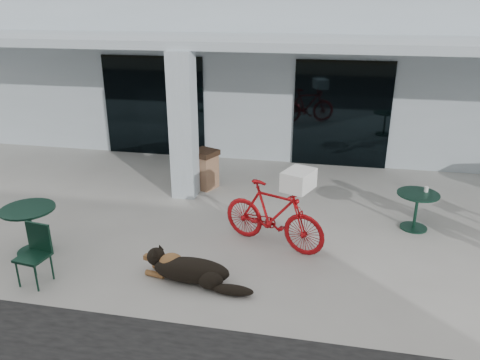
% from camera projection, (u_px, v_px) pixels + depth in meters
% --- Properties ---
extents(ground, '(80.00, 80.00, 0.00)m').
position_uv_depth(ground, '(230.00, 252.00, 8.06)').
color(ground, '#ADABA3').
rests_on(ground, ground).
extents(building, '(22.00, 7.00, 4.50)m').
position_uv_depth(building, '(286.00, 60.00, 15.02)').
color(building, '#B3C0CB').
rests_on(building, ground).
extents(storefront_glass_left, '(2.80, 0.06, 2.70)m').
position_uv_depth(storefront_glass_left, '(154.00, 106.00, 12.71)').
color(storefront_glass_left, black).
rests_on(storefront_glass_left, ground).
extents(storefront_glass_right, '(2.40, 0.06, 2.70)m').
position_uv_depth(storefront_glass_right, '(341.00, 115.00, 11.80)').
color(storefront_glass_right, black).
rests_on(storefront_glass_right, ground).
extents(column, '(0.50, 0.50, 3.12)m').
position_uv_depth(column, '(183.00, 127.00, 9.87)').
color(column, '#B3C0CB').
rests_on(column, ground).
extents(overhang, '(22.00, 2.80, 0.18)m').
position_uv_depth(overhang, '(264.00, 42.00, 10.19)').
color(overhang, '#B3C0CB').
rests_on(overhang, column).
extents(bicycle, '(2.01, 1.24, 1.17)m').
position_uv_depth(bicycle, '(273.00, 215.00, 8.09)').
color(bicycle, '#AF0E12').
rests_on(bicycle, ground).
extents(laundry_basket, '(0.58, 0.66, 0.33)m').
position_uv_depth(laundry_basket, '(299.00, 180.00, 7.59)').
color(laundry_basket, white).
rests_on(laundry_basket, bicycle).
extents(dog, '(1.44, 0.70, 0.46)m').
position_uv_depth(dog, '(191.00, 269.00, 7.13)').
color(dog, black).
rests_on(dog, ground).
extents(cup_near_dog, '(0.11, 0.11, 0.10)m').
position_uv_depth(cup_near_dog, '(251.00, 228.00, 8.80)').
color(cup_near_dog, white).
rests_on(cup_near_dog, ground).
extents(cafe_table_near, '(0.94, 0.94, 0.83)m').
position_uv_depth(cafe_table_near, '(31.00, 231.00, 7.91)').
color(cafe_table_near, '#133728').
rests_on(cafe_table_near, ground).
extents(cafe_chair_near, '(0.48, 0.51, 0.93)m').
position_uv_depth(cafe_chair_near, '(33.00, 256.00, 7.02)').
color(cafe_chair_near, '#133728').
rests_on(cafe_chair_near, ground).
extents(cafe_table_far, '(0.79, 0.79, 0.72)m').
position_uv_depth(cafe_table_far, '(416.00, 211.00, 8.77)').
color(cafe_table_far, '#133728').
rests_on(cafe_table_far, ground).
extents(cup_on_table, '(0.08, 0.08, 0.10)m').
position_uv_depth(cup_on_table, '(426.00, 189.00, 8.69)').
color(cup_on_table, white).
rests_on(cup_on_table, cafe_table_far).
extents(trash_receptacle, '(0.69, 0.69, 0.89)m').
position_uv_depth(trash_receptacle, '(205.00, 169.00, 10.68)').
color(trash_receptacle, '#8B6348').
rests_on(trash_receptacle, ground).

